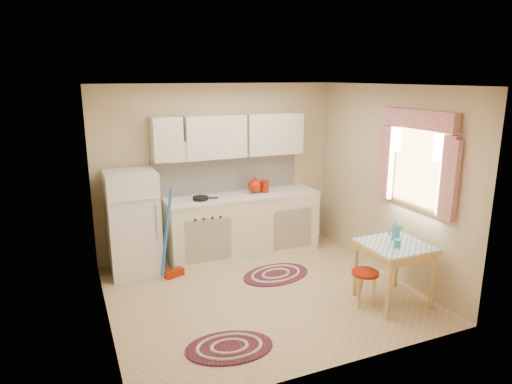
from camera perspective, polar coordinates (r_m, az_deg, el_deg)
room_shell at (r=5.50m, az=1.28°, el=3.81°), size 3.64×3.60×2.52m
fridge at (r=6.28m, az=-15.12°, el=-3.80°), size 0.65×0.60×1.40m
broom at (r=6.06m, az=-10.39°, el=-5.20°), size 0.30×0.20×1.20m
base_cabinets at (r=6.79m, az=-1.63°, el=-4.24°), size 2.25×0.60×0.88m
countertop at (r=6.65m, az=-1.66°, el=-0.49°), size 2.27×0.62×0.04m
frying_pan at (r=6.39m, az=-6.96°, el=-0.79°), size 0.28×0.28×0.05m
red_kettle at (r=6.69m, az=-0.18°, el=0.77°), size 0.23×0.21×0.22m
red_canister at (r=6.76m, az=1.09°, el=0.63°), size 0.15×0.15×0.16m
table at (r=5.64m, az=16.76°, el=-9.72°), size 0.72×0.72×0.72m
stool at (r=5.54m, az=13.38°, el=-11.63°), size 0.39×0.39×0.42m
coffee_pot at (r=5.62m, az=17.14°, el=-4.56°), size 0.15×0.13×0.25m
mug at (r=5.38m, az=17.23°, el=-6.22°), size 0.09×0.09×0.10m
rug_center at (r=6.24m, az=2.50°, el=-10.25°), size 1.05×0.78×0.02m
rug_left at (r=4.74m, az=-3.35°, el=-18.82°), size 0.96×0.72×0.02m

